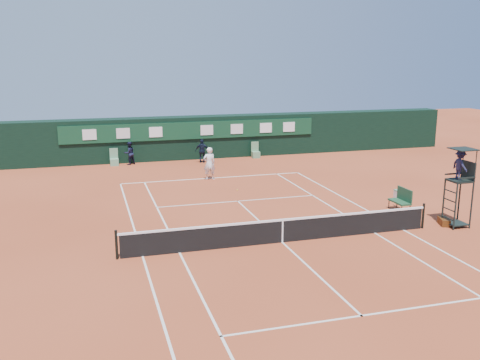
% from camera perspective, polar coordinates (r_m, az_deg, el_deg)
% --- Properties ---
extents(ground, '(90.00, 90.00, 0.00)m').
position_cam_1_polar(ground, '(21.38, 4.52, -6.65)').
color(ground, '#AB4828').
rests_on(ground, ground).
extents(court_lines, '(11.05, 23.85, 0.01)m').
position_cam_1_polar(court_lines, '(21.38, 4.52, -6.63)').
color(court_lines, white).
rests_on(court_lines, ground).
extents(tennis_net, '(12.90, 0.10, 1.10)m').
position_cam_1_polar(tennis_net, '(21.22, 4.55, -5.36)').
color(tennis_net, black).
rests_on(tennis_net, ground).
extents(back_wall, '(40.00, 1.65, 3.00)m').
position_cam_1_polar(back_wall, '(38.65, -5.28, 4.57)').
color(back_wall, black).
rests_on(back_wall, ground).
extents(linesman_chair_left, '(0.55, 0.50, 1.15)m').
position_cam_1_polar(linesman_chair_left, '(36.97, -13.26, 2.01)').
color(linesman_chair_left, '#649972').
rests_on(linesman_chair_left, ground).
extents(linesman_chair_right, '(0.55, 0.50, 1.15)m').
position_cam_1_polar(linesman_chair_right, '(38.74, 1.67, 2.85)').
color(linesman_chair_right, '#5C8D64').
rests_on(linesman_chair_right, ground).
extents(umpire_chair, '(0.96, 0.95, 3.42)m').
position_cam_1_polar(umpire_chair, '(24.46, 22.44, 0.89)').
color(umpire_chair, black).
rests_on(umpire_chair, ground).
extents(player_bench, '(0.56, 1.20, 1.10)m').
position_cam_1_polar(player_bench, '(26.51, 16.87, -1.92)').
color(player_bench, '#1C462A').
rests_on(player_bench, ground).
extents(tennis_bag, '(0.62, 0.89, 0.31)m').
position_cam_1_polar(tennis_bag, '(25.07, 20.92, -4.14)').
color(tennis_bag, black).
rests_on(tennis_bag, ground).
extents(cooler, '(0.57, 0.57, 0.65)m').
position_cam_1_polar(cooler, '(28.06, 16.81, -1.67)').
color(cooler, silver).
rests_on(cooler, ground).
extents(tennis_ball, '(0.06, 0.06, 0.06)m').
position_cam_1_polar(tennis_ball, '(29.31, -0.30, -1.08)').
color(tennis_ball, yellow).
rests_on(tennis_ball, ground).
extents(player, '(0.73, 0.49, 1.96)m').
position_cam_1_polar(player, '(31.75, -3.30, 1.77)').
color(player, white).
rests_on(player, ground).
extents(ball_kid_left, '(0.92, 0.83, 1.56)m').
position_cam_1_polar(ball_kid_left, '(36.97, -11.71, 2.82)').
color(ball_kid_left, black).
rests_on(ball_kid_left, ground).
extents(ball_kid_right, '(1.04, 0.66, 1.65)m').
position_cam_1_polar(ball_kid_right, '(36.92, -4.05, 3.12)').
color(ball_kid_right, black).
rests_on(ball_kid_right, ground).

